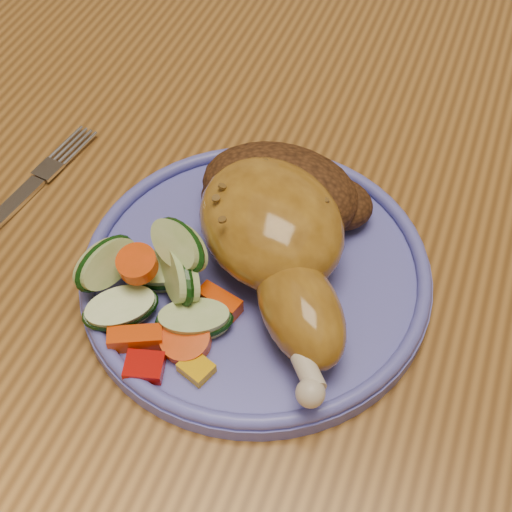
{
  "coord_description": "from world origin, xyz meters",
  "views": [
    {
      "loc": [
        0.07,
        -0.37,
        1.16
      ],
      "look_at": [
        -0.04,
        -0.08,
        0.78
      ],
      "focal_mm": 50.0,
      "sensor_mm": 36.0,
      "label": 1
    }
  ],
  "objects_px": {
    "chair_far": "(437,45)",
    "plate": "(256,275)",
    "dining_table": "(330,278)",
    "fork": "(11,206)"
  },
  "relations": [
    {
      "from": "fork",
      "to": "dining_table",
      "type": "bearing_deg",
      "value": 19.44
    },
    {
      "from": "dining_table",
      "to": "plate",
      "type": "relative_size",
      "value": 5.69
    },
    {
      "from": "chair_far",
      "to": "dining_table",
      "type": "bearing_deg",
      "value": -90.0
    },
    {
      "from": "plate",
      "to": "dining_table",
      "type": "bearing_deg",
      "value": 65.36
    },
    {
      "from": "dining_table",
      "to": "plate",
      "type": "bearing_deg",
      "value": -114.64
    },
    {
      "from": "chair_far",
      "to": "plate",
      "type": "height_order",
      "value": "chair_far"
    },
    {
      "from": "chair_far",
      "to": "fork",
      "type": "relative_size",
      "value": 5.63
    },
    {
      "from": "chair_far",
      "to": "plate",
      "type": "bearing_deg",
      "value": -93.04
    },
    {
      "from": "dining_table",
      "to": "fork",
      "type": "height_order",
      "value": "fork"
    },
    {
      "from": "fork",
      "to": "plate",
      "type": "bearing_deg",
      "value": 0.64
    }
  ]
}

